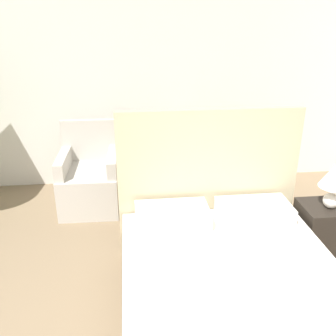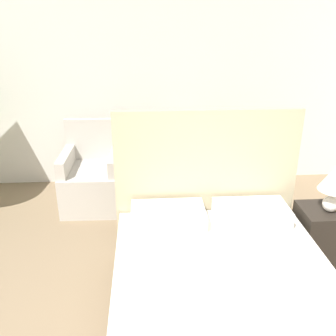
{
  "view_description": "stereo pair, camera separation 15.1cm",
  "coord_description": "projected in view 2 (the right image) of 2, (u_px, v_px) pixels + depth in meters",
  "views": [
    {
      "loc": [
        -0.32,
        -0.81,
        2.09
      ],
      "look_at": [
        0.05,
        2.6,
        0.65
      ],
      "focal_mm": 40.0,
      "sensor_mm": 36.0,
      "label": 1
    },
    {
      "loc": [
        -0.17,
        -0.82,
        2.09
      ],
      "look_at": [
        0.05,
        2.6,
        0.65
      ],
      "focal_mm": 40.0,
      "sensor_mm": 36.0,
      "label": 2
    }
  ],
  "objects": [
    {
      "name": "side_table",
      "position": [
        140.0,
        189.0,
        4.28
      ],
      "size": [
        0.29,
        0.29,
        0.41
      ],
      "color": "gold",
      "rests_on": "ground_plane"
    },
    {
      "name": "bed",
      "position": [
        223.0,
        293.0,
        2.59
      ],
      "size": [
        1.56,
        1.96,
        1.37
      ],
      "color": "brown",
      "rests_on": "ground_plane"
    },
    {
      "name": "armchair_near_window_left",
      "position": [
        93.0,
        181.0,
        4.27
      ],
      "size": [
        0.66,
        0.72,
        0.95
      ],
      "rotation": [
        0.0,
        0.0,
        -0.02
      ],
      "color": "#B7B2A8",
      "rests_on": "ground_plane"
    },
    {
      "name": "armchair_near_window_right",
      "position": [
        186.0,
        179.0,
        4.34
      ],
      "size": [
        0.67,
        0.73,
        0.95
      ],
      "rotation": [
        0.0,
        0.0,
        0.04
      ],
      "color": "#B7B2A8",
      "rests_on": "ground_plane"
    },
    {
      "name": "table_lamp",
      "position": [
        335.0,
        181.0,
        3.04
      ],
      "size": [
        0.26,
        0.26,
        0.42
      ],
      "color": "white",
      "rests_on": "nightstand"
    },
    {
      "name": "wall_back",
      "position": [
        157.0,
        69.0,
        4.51
      ],
      "size": [
        10.0,
        0.06,
        2.9
      ],
      "color": "silver",
      "rests_on": "ground_plane"
    },
    {
      "name": "nightstand",
      "position": [
        324.0,
        236.0,
        3.27
      ],
      "size": [
        0.47,
        0.38,
        0.54
      ],
      "color": "black",
      "rests_on": "ground_plane"
    }
  ]
}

